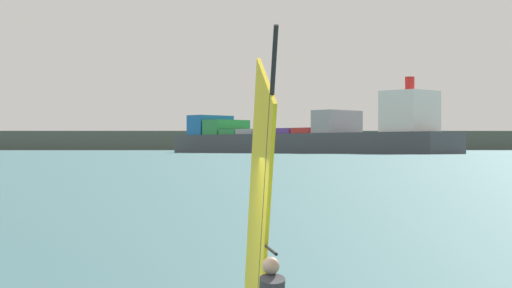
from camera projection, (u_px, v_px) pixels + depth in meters
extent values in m
cylinder|color=black|center=(266.00, 188.00, 11.41)|extent=(0.58, 1.78, 4.01)
cube|color=yellow|center=(259.00, 206.00, 12.14)|extent=(0.93, 2.99, 4.11)
cylinder|color=black|center=(266.00, 246.00, 11.39)|extent=(0.53, 1.68, 0.04)
sphere|color=tan|center=(271.00, 266.00, 10.97)|extent=(0.22, 0.22, 0.22)
cube|color=#3F444C|center=(303.00, 144.00, 417.17)|extent=(145.49, 116.33, 9.26)
cube|color=silver|center=(410.00, 112.00, 373.46)|extent=(26.51, 27.00, 17.53)
cylinder|color=red|center=(410.00, 84.00, 373.51)|extent=(4.00, 4.00, 6.00)
cube|color=#99999E|center=(337.00, 122.00, 402.28)|extent=(22.94, 25.57, 10.40)
cube|color=red|center=(317.00, 131.00, 411.19)|extent=(22.94, 25.57, 2.60)
cube|color=#59388C|center=(297.00, 131.00, 420.11)|extent=(22.94, 25.57, 2.60)
cube|color=#99999E|center=(278.00, 132.00, 429.04)|extent=(22.94, 25.57, 2.60)
cube|color=#99999E|center=(260.00, 132.00, 437.97)|extent=(22.94, 25.57, 2.60)
cube|color=#2D8C47|center=(243.00, 132.00, 446.89)|extent=(22.94, 25.57, 2.60)
cube|color=#2D8C47|center=(226.00, 127.00, 455.83)|extent=(22.94, 25.57, 7.80)
cube|color=#1E66AD|center=(210.00, 125.00, 464.76)|extent=(22.94, 25.57, 10.40)
cube|color=#4C564C|center=(305.00, 141.00, 1102.19)|extent=(914.55, 407.84, 21.37)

